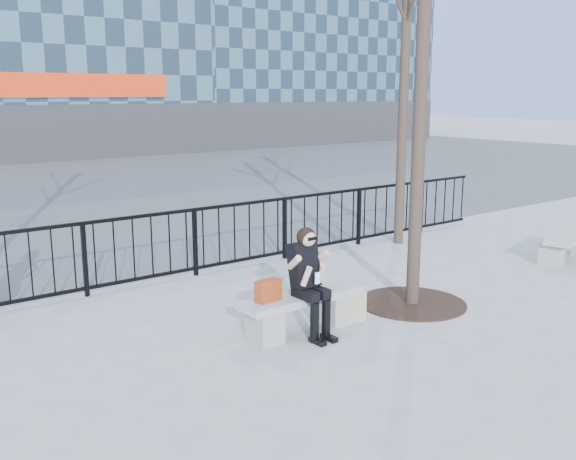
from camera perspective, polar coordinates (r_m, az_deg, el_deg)
ground at (r=8.04m, az=1.20°, el=-9.02°), size 120.00×120.00×0.00m
railing at (r=10.29m, az=-9.23°, el=-1.21°), size 14.00×0.06×1.10m
tree_grate at (r=9.21m, az=10.96°, el=-6.38°), size 1.50×1.50×0.02m
bench_main at (r=7.93m, az=1.21°, el=-6.99°), size 1.65×0.46×0.49m
bench_second at (r=12.31m, az=23.67°, el=-1.14°), size 1.59×0.44×0.47m
seated_woman at (r=7.70m, az=1.96°, el=-4.70°), size 0.50×0.64×1.34m
handbag at (r=7.57m, az=-1.76°, el=-5.41°), size 0.32×0.17×0.26m
shopping_bag at (r=8.36m, az=5.49°, el=-6.81°), size 0.44×0.25×0.39m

